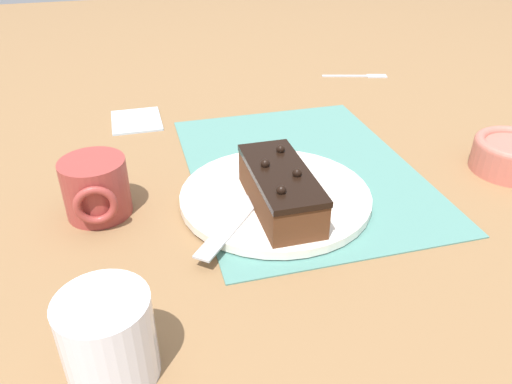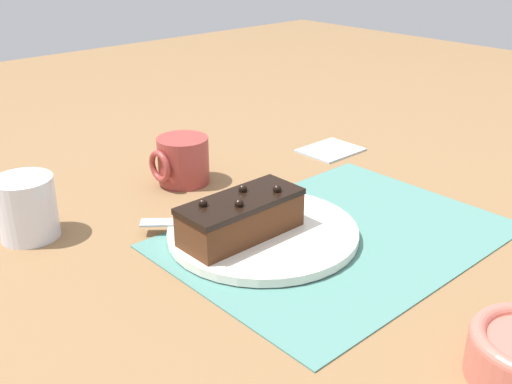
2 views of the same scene
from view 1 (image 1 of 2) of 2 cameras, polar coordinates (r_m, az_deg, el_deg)
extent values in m
plane|color=olive|center=(0.78, 5.18, 2.56)|extent=(3.00, 3.00, 0.00)
cube|color=slate|center=(0.78, 5.19, 2.69)|extent=(0.46, 0.34, 0.00)
cylinder|color=white|center=(0.70, 2.22, -0.48)|extent=(0.27, 0.27, 0.01)
cube|color=#512D19|center=(0.65, 2.78, 0.05)|extent=(0.17, 0.07, 0.05)
cube|color=black|center=(0.64, 2.84, 2.15)|extent=(0.17, 0.07, 0.01)
sphere|color=black|center=(0.68, 2.82, 4.92)|extent=(0.01, 0.01, 0.01)
sphere|color=black|center=(0.64, 1.05, 3.28)|extent=(0.01, 0.01, 0.01)
sphere|color=black|center=(0.62, 4.72, 2.20)|extent=(0.01, 0.01, 0.01)
sphere|color=black|center=(0.59, 2.90, 0.23)|extent=(0.01, 0.01, 0.01)
cube|color=#472D19|center=(0.71, 1.38, 1.44)|extent=(0.07, 0.06, 0.01)
cube|color=#B7BABF|center=(0.63, -2.80, -3.69)|extent=(0.13, 0.12, 0.00)
cylinder|color=white|center=(0.47, -16.51, -15.78)|extent=(0.08, 0.08, 0.09)
cylinder|color=#C66656|center=(0.87, 27.15, 3.54)|extent=(0.12, 0.12, 0.04)
cylinder|color=#993833|center=(0.69, -17.82, 0.50)|extent=(0.09, 0.09, 0.08)
torus|color=#993833|center=(0.65, -17.86, -1.47)|extent=(0.01, 0.05, 0.05)
cube|color=silver|center=(0.97, -13.52, 8.05)|extent=(0.11, 0.09, 0.01)
cube|color=#B7BABF|center=(1.21, 10.10, 12.98)|extent=(0.04, 0.10, 0.01)
cube|color=#B7BABF|center=(1.22, 13.65, 12.81)|extent=(0.03, 0.05, 0.01)
camera|label=2|loc=(0.72, 73.83, 11.64)|focal=42.00mm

